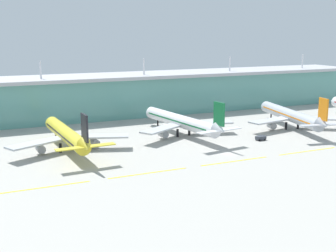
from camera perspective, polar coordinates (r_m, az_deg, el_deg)
The scene contains 10 objects.
ground_plane at distance 172.70m, azimuth 7.71°, elevation -3.58°, with size 600.00×600.00×0.00m, color #A8A59E.
terminal_building at distance 254.37m, azimuth -3.56°, elevation 4.23°, with size 288.00×34.00×32.10m.
airliner_near_middle at distance 178.58m, azimuth -12.95°, elevation -1.13°, with size 48.73×59.51×18.90m.
airliner_center at distance 199.84m, azimuth 1.79°, elevation 0.56°, with size 48.31×62.83×18.90m.
airliner_far_middle at distance 222.45m, azimuth 15.66°, elevation 1.30°, with size 47.90×62.83×18.90m.
taxiway_stripe_west at distance 139.98m, azimuth -15.73°, elevation -7.67°, with size 28.00×0.70×0.04m, color yellow.
taxiway_stripe_mid_west at distance 148.13m, azimuth -2.56°, elevation -6.12°, with size 28.00×0.70×0.04m, color yellow.
taxiway_stripe_centre at distance 163.10m, azimuth 8.64°, elevation -4.53°, with size 28.00×0.70×0.04m, color yellow.
taxiway_stripe_mid_east at distance 183.23m, azimuth 17.65°, elevation -3.13°, with size 28.00×0.70×0.04m, color yellow.
pushback_tug at distance 196.29m, azimuth 11.92°, elevation -1.50°, with size 4.48×2.64×1.85m.
Camera 1 is at (-88.53, -140.94, 46.06)m, focal length 47.05 mm.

